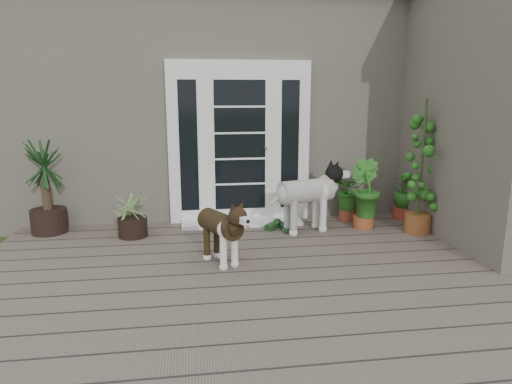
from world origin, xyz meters
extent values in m
cube|color=#6B5B4C|center=(0.00, 0.40, 0.06)|extent=(6.20, 4.60, 0.12)
cube|color=#665E54|center=(0.00, 4.65, 1.55)|extent=(7.40, 4.00, 3.10)
cube|color=#2D2826|center=(0.00, 4.65, 3.20)|extent=(7.60, 4.20, 0.20)
cube|color=#665E54|center=(2.90, 1.50, 1.55)|extent=(1.60, 2.40, 3.10)
cube|color=white|center=(-0.20, 2.60, 1.19)|extent=(1.90, 0.14, 2.15)
cube|color=white|center=(-0.20, 2.40, 0.14)|extent=(1.60, 0.40, 0.05)
imported|color=#1A4C15|center=(1.28, 2.40, 0.44)|extent=(0.71, 0.71, 0.64)
imported|color=#25631C|center=(1.36, 2.01, 0.46)|extent=(0.60, 0.60, 0.68)
imported|color=#1B5117|center=(2.09, 2.38, 0.40)|extent=(0.40, 0.40, 0.55)
camera|label=1|loc=(-0.85, -3.49, 1.85)|focal=32.05mm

